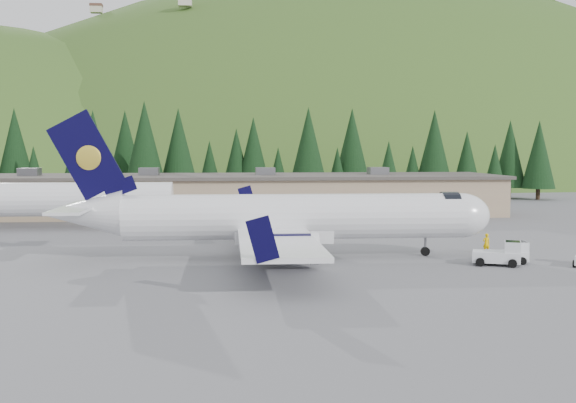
{
  "coord_description": "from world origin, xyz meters",
  "views": [
    {
      "loc": [
        -5.83,
        -56.21,
        8.64
      ],
      "look_at": [
        0.0,
        6.0,
        4.0
      ],
      "focal_mm": 45.0,
      "sensor_mm": 36.0,
      "label": 1
    }
  ],
  "objects_px": {
    "baggage_tug_a": "(510,253)",
    "second_airliner": "(40,198)",
    "baggage_tug_b": "(501,254)",
    "airliner": "(282,219)",
    "ramp_worker": "(486,243)",
    "terminal_building": "(227,194)"
  },
  "relations": [
    {
      "from": "ramp_worker",
      "to": "baggage_tug_a",
      "type": "bearing_deg",
      "value": 86.4
    },
    {
      "from": "second_airliner",
      "to": "baggage_tug_b",
      "type": "bearing_deg",
      "value": -34.49
    },
    {
      "from": "baggage_tug_b",
      "to": "ramp_worker",
      "type": "xyz_separation_m",
      "value": [
        1.16,
        6.01,
        0.01
      ]
    },
    {
      "from": "second_airliner",
      "to": "ramp_worker",
      "type": "relative_size",
      "value": 16.67
    },
    {
      "from": "airliner",
      "to": "second_airliner",
      "type": "height_order",
      "value": "airliner"
    },
    {
      "from": "baggage_tug_b",
      "to": "terminal_building",
      "type": "bearing_deg",
      "value": 136.03
    },
    {
      "from": "airliner",
      "to": "ramp_worker",
      "type": "height_order",
      "value": "airliner"
    },
    {
      "from": "baggage_tug_a",
      "to": "baggage_tug_b",
      "type": "bearing_deg",
      "value": -129.26
    },
    {
      "from": "second_airliner",
      "to": "baggage_tug_b",
      "type": "xyz_separation_m",
      "value": [
        39.65,
        -27.24,
        -2.51
      ]
    },
    {
      "from": "airliner",
      "to": "ramp_worker",
      "type": "xyz_separation_m",
      "value": [
        16.9,
        0.77,
        -2.26
      ]
    },
    {
      "from": "baggage_tug_a",
      "to": "second_airliner",
      "type": "bearing_deg",
      "value": 155.5
    },
    {
      "from": "airliner",
      "to": "second_airliner",
      "type": "xyz_separation_m",
      "value": [
        -23.9,
        21.99,
        0.23
      ]
    },
    {
      "from": "baggage_tug_b",
      "to": "terminal_building",
      "type": "relative_size",
      "value": 0.05
    },
    {
      "from": "second_airliner",
      "to": "baggage_tug_a",
      "type": "distance_m",
      "value": 48.53
    },
    {
      "from": "baggage_tug_b",
      "to": "ramp_worker",
      "type": "distance_m",
      "value": 6.12
    },
    {
      "from": "airliner",
      "to": "baggage_tug_b",
      "type": "height_order",
      "value": "airliner"
    },
    {
      "from": "terminal_building",
      "to": "ramp_worker",
      "type": "bearing_deg",
      "value": -60.7
    },
    {
      "from": "ramp_worker",
      "to": "baggage_tug_b",
      "type": "bearing_deg",
      "value": 76.23
    },
    {
      "from": "second_airliner",
      "to": "baggage_tug_a",
      "type": "relative_size",
      "value": 8.45
    },
    {
      "from": "second_airliner",
      "to": "baggage_tug_b",
      "type": "height_order",
      "value": "second_airliner"
    },
    {
      "from": "baggage_tug_a",
      "to": "airliner",
      "type": "bearing_deg",
      "value": 174.12
    },
    {
      "from": "airliner",
      "to": "baggage_tug_a",
      "type": "bearing_deg",
      "value": -13.57
    }
  ]
}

